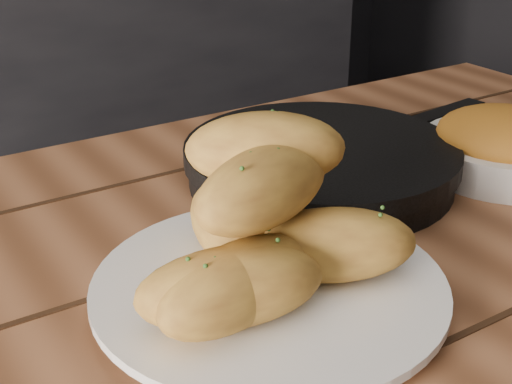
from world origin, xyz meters
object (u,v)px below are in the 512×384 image
at_px(plate, 269,289).
at_px(skillet, 322,162).
at_px(bowl, 505,145).
at_px(bread_rolls, 261,230).

relative_size(plate, skillet, 0.66).
relative_size(plate, bowl, 1.56).
bearing_deg(bread_rolls, skillet, 41.32).
xyz_separation_m(bread_rolls, skillet, (0.19, 0.17, -0.05)).
xyz_separation_m(bread_rolls, bowl, (0.39, 0.08, -0.04)).
bearing_deg(plate, bread_rolls, -163.04).
bearing_deg(bowl, bread_rolls, -168.48).
xyz_separation_m(plate, skillet, (0.18, 0.17, 0.01)).
bearing_deg(skillet, plate, -137.60).
xyz_separation_m(skillet, bowl, (0.19, -0.09, 0.01)).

